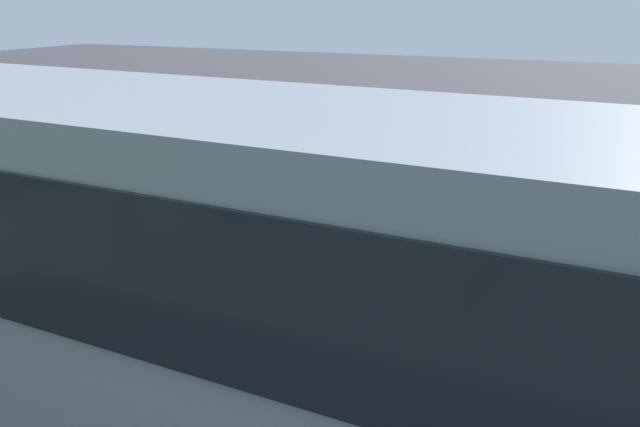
# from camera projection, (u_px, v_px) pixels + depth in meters

# --- Properties ---
(ground_plane) EXTENTS (80.00, 80.00, 0.00)m
(ground_plane) POSITION_uv_depth(u_px,v_px,m) (263.00, 286.00, 10.82)
(ground_plane) COLOR #38383D
(tour_bus) EXTENTS (9.92, 3.12, 3.25)m
(tour_bus) POSITION_uv_depth(u_px,v_px,m) (141.00, 292.00, 6.22)
(tour_bus) COLOR #8C939E
(tour_bus) RESTS_ON ground_plane
(spectator_far_left) EXTENTS (0.58, 0.37, 1.82)m
(spectator_far_left) POSITION_uv_depth(u_px,v_px,m) (538.00, 297.00, 7.55)
(spectator_far_left) COLOR #473823
(spectator_far_left) RESTS_ON ground_plane
(spectator_left) EXTENTS (0.58, 0.36, 1.78)m
(spectator_left) POSITION_uv_depth(u_px,v_px,m) (433.00, 275.00, 8.25)
(spectator_left) COLOR black
(spectator_left) RESTS_ON ground_plane
(spectator_centre) EXTENTS (0.58, 0.33, 1.82)m
(spectator_centre) POSITION_uv_depth(u_px,v_px,m) (343.00, 261.00, 8.59)
(spectator_centre) COLOR black
(spectator_centre) RESTS_ON ground_plane
(spectator_right) EXTENTS (0.58, 0.36, 1.75)m
(spectator_right) POSITION_uv_depth(u_px,v_px,m) (253.00, 249.00, 9.14)
(spectator_right) COLOR black
(spectator_right) RESTS_ON ground_plane
(spectator_far_right) EXTENTS (0.57, 0.39, 1.74)m
(spectator_far_right) POSITION_uv_depth(u_px,v_px,m) (187.00, 235.00, 9.65)
(spectator_far_right) COLOR black
(spectator_far_right) RESTS_ON ground_plane
(parked_motorcycle_silver) EXTENTS (2.04, 0.66, 0.99)m
(parked_motorcycle_silver) POSITION_uv_depth(u_px,v_px,m) (181.00, 304.00, 8.96)
(parked_motorcycle_silver) COLOR black
(parked_motorcycle_silver) RESTS_ON ground_plane
(stunt_motorcycle) EXTENTS (2.05, 0.65, 1.23)m
(stunt_motorcycle) POSITION_uv_depth(u_px,v_px,m) (260.00, 195.00, 13.25)
(stunt_motorcycle) COLOR black
(stunt_motorcycle) RESTS_ON ground_plane
(traffic_cone) EXTENTS (0.34, 0.34, 0.63)m
(traffic_cone) POSITION_uv_depth(u_px,v_px,m) (366.00, 230.00, 12.34)
(traffic_cone) COLOR orange
(traffic_cone) RESTS_ON ground_plane
(bay_line_a) EXTENTS (0.22, 3.85, 0.01)m
(bay_line_a) POSITION_uv_depth(u_px,v_px,m) (549.00, 282.00, 10.96)
(bay_line_a) COLOR white
(bay_line_a) RESTS_ON ground_plane
(bay_line_b) EXTENTS (0.25, 4.87, 0.01)m
(bay_line_b) POSITION_uv_depth(u_px,v_px,m) (367.00, 253.00, 12.15)
(bay_line_b) COLOR white
(bay_line_b) RESTS_ON ground_plane
(bay_line_c) EXTENTS (0.24, 4.39, 0.01)m
(bay_line_c) POSITION_uv_depth(u_px,v_px,m) (218.00, 230.00, 13.35)
(bay_line_c) COLOR white
(bay_line_c) RESTS_ON ground_plane
(bay_line_d) EXTENTS (0.21, 3.53, 0.01)m
(bay_line_d) POSITION_uv_depth(u_px,v_px,m) (93.00, 211.00, 14.54)
(bay_line_d) COLOR white
(bay_line_d) RESTS_ON ground_plane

